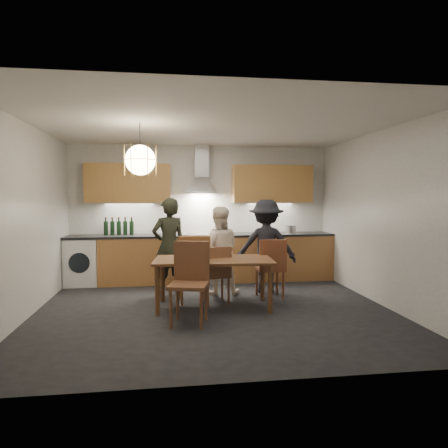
{
  "coord_description": "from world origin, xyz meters",
  "views": [
    {
      "loc": [
        -0.63,
        -5.56,
        1.62
      ],
      "look_at": [
        0.2,
        0.4,
        1.2
      ],
      "focal_mm": 32.0,
      "sensor_mm": 36.0,
      "label": 1
    }
  ],
  "objects": [
    {
      "name": "dining_table",
      "position": [
        0.0,
        0.13,
        0.63
      ],
      "size": [
        1.76,
        0.99,
        0.72
      ],
      "rotation": [
        0.0,
        0.0,
        -0.08
      ],
      "color": "brown",
      "rests_on": "ground"
    },
    {
      "name": "chair_back_right",
      "position": [
        0.96,
        0.51,
        0.54
      ],
      "size": [
        0.43,
        0.43,
        0.95
      ],
      "rotation": [
        0.0,
        0.0,
        3.15
      ],
      "color": "brown",
      "rests_on": "ground"
    },
    {
      "name": "wine_bottles",
      "position": [
        -1.56,
        2.02,
        1.06
      ],
      "size": [
        0.54,
        0.08,
        0.33
      ],
      "color": "black",
      "rests_on": "counter_run"
    },
    {
      "name": "person_mid",
      "position": [
        0.18,
        0.93,
        0.73
      ],
      "size": [
        0.75,
        0.6,
        1.45
      ],
      "primitive_type": "imported",
      "rotation": [
        0.0,
        0.0,
        3.06
      ],
      "color": "white",
      "rests_on": "ground"
    },
    {
      "name": "chair_back_left",
      "position": [
        -0.27,
        0.39,
        0.59
      ],
      "size": [
        0.5,
        0.5,
        1.03
      ],
      "rotation": [
        0.0,
        0.0,
        3.21
      ],
      "color": "brown",
      "rests_on": "ground"
    },
    {
      "name": "room_shell",
      "position": [
        0.0,
        0.0,
        1.71
      ],
      "size": [
        5.02,
        4.52,
        2.61
      ],
      "color": "white",
      "rests_on": "ground"
    },
    {
      "name": "ground",
      "position": [
        0.0,
        0.0,
        0.0
      ],
      "size": [
        5.0,
        5.0,
        0.0
      ],
      "primitive_type": "plane",
      "color": "black",
      "rests_on": "ground"
    },
    {
      "name": "range_stove",
      "position": [
        0.0,
        1.94,
        0.44
      ],
      "size": [
        0.9,
        0.6,
        0.92
      ],
      "color": "silver",
      "rests_on": "ground"
    },
    {
      "name": "chair_back_mid",
      "position": [
        0.07,
        0.29,
        0.5
      ],
      "size": [
        0.46,
        0.46,
        0.88
      ],
      "rotation": [
        0.0,
        0.0,
        3.31
      ],
      "color": "brown",
      "rests_on": "ground"
    },
    {
      "name": "wall_fixtures",
      "position": [
        0.0,
        2.07,
        1.87
      ],
      "size": [
        4.3,
        0.54,
        1.1
      ],
      "color": "tan",
      "rests_on": "ground"
    },
    {
      "name": "stock_pot",
      "position": [
        1.72,
        1.92,
        0.97
      ],
      "size": [
        0.27,
        0.27,
        0.14
      ],
      "primitive_type": "cylinder",
      "rotation": [
        0.0,
        0.0,
        -0.38
      ],
      "color": "#ADADB0",
      "rests_on": "counter_run"
    },
    {
      "name": "mixing_bowl",
      "position": [
        1.1,
        1.87,
        0.93
      ],
      "size": [
        0.31,
        0.31,
        0.07
      ],
      "primitive_type": "imported",
      "rotation": [
        0.0,
        0.0,
        -0.09
      ],
      "color": "#B8B8BB",
      "rests_on": "counter_run"
    },
    {
      "name": "counter_run",
      "position": [
        0.02,
        1.95,
        0.45
      ],
      "size": [
        5.0,
        0.62,
        0.9
      ],
      "color": "#C1854A",
      "rests_on": "ground"
    },
    {
      "name": "chair_front",
      "position": [
        -0.37,
        -0.5,
        0.59
      ],
      "size": [
        0.57,
        0.57,
        1.04
      ],
      "rotation": [
        0.0,
        0.0,
        -0.24
      ],
      "color": "brown",
      "rests_on": "ground"
    },
    {
      "name": "person_left",
      "position": [
        -0.63,
        1.06,
        0.8
      ],
      "size": [
        0.68,
        0.56,
        1.59
      ],
      "primitive_type": "imported",
      "rotation": [
        0.0,
        0.0,
        3.5
      ],
      "color": "black",
      "rests_on": "ground"
    },
    {
      "name": "person_right",
      "position": [
        0.99,
        0.98,
        0.78
      ],
      "size": [
        1.1,
        0.76,
        1.56
      ],
      "primitive_type": "imported",
      "rotation": [
        0.0,
        0.0,
        2.95
      ],
      "color": "black",
      "rests_on": "ground"
    },
    {
      "name": "pendant_lamp",
      "position": [
        -1.0,
        -0.1,
        2.1
      ],
      "size": [
        0.43,
        0.43,
        0.7
      ],
      "color": "black",
      "rests_on": "ground"
    }
  ]
}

